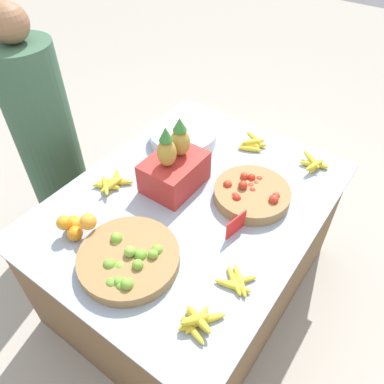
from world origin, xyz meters
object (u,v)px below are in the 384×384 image
at_px(lime_bowl, 129,259).
at_px(tomato_basket, 251,194).
at_px(metal_bowl, 183,136).
at_px(produce_crate, 174,167).
at_px(vendor_person, 49,147).
at_px(price_sign, 236,225).

bearing_deg(lime_bowl, tomato_basket, -19.48).
distance_m(metal_bowl, produce_crate, 0.39).
bearing_deg(tomato_basket, vendor_person, 102.41).
height_order(metal_bowl, vendor_person, vendor_person).
relative_size(metal_bowl, produce_crate, 1.02).
bearing_deg(lime_bowl, metal_bowl, 21.76).
distance_m(lime_bowl, produce_crate, 0.53).
height_order(tomato_basket, metal_bowl, tomato_basket).
bearing_deg(produce_crate, vendor_person, 98.75).
distance_m(tomato_basket, price_sign, 0.24).
bearing_deg(vendor_person, metal_bowl, -55.58).
distance_m(metal_bowl, price_sign, 0.74).
distance_m(lime_bowl, vendor_person, 1.07).
bearing_deg(produce_crate, lime_bowl, -164.18).
xyz_separation_m(lime_bowl, vendor_person, (0.37, 1.00, -0.09)).
relative_size(lime_bowl, price_sign, 3.37).
distance_m(price_sign, vendor_person, 1.28).
relative_size(lime_bowl, metal_bowl, 1.10).
bearing_deg(lime_bowl, produce_crate, 15.82).
distance_m(metal_bowl, vendor_person, 0.82).
bearing_deg(tomato_basket, metal_bowl, 71.38).
relative_size(tomato_basket, price_sign, 2.95).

